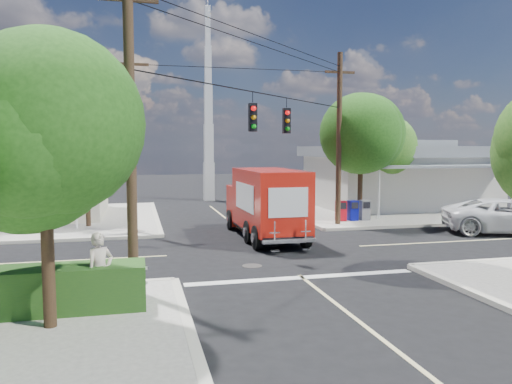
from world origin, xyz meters
name	(u,v)px	position (x,y,z in m)	size (l,w,h in m)	color
ground	(268,251)	(0.00, 0.00, 0.00)	(120.00, 120.00, 0.00)	black
sidewalk_ne	(384,209)	(10.88, 10.88, 0.07)	(14.12, 14.12, 0.14)	gray
sidewalk_nw	(31,220)	(-10.88, 10.88, 0.07)	(14.12, 14.12, 0.14)	gray
road_markings	(278,258)	(0.00, -1.47, 0.01)	(32.00, 32.00, 0.01)	beige
building_ne	(399,174)	(12.50, 11.97, 2.32)	(11.80, 10.20, 4.50)	beige
building_nw	(15,181)	(-12.00, 12.46, 2.22)	(10.80, 10.20, 4.30)	beige
radio_tower	(208,129)	(0.50, 20.00, 5.64)	(0.80, 0.80, 17.00)	silver
tree_sw_front	(44,137)	(-6.99, -7.54, 4.33)	(3.88, 3.78, 6.03)	#422D1C
tree_ne_front	(362,136)	(7.21, 6.76, 4.77)	(4.21, 4.14, 6.66)	#422D1C
tree_ne_back	(385,147)	(9.81, 8.96, 4.19)	(3.77, 3.66, 5.82)	#422D1C
palm_nw_front	(86,130)	(-7.50, 7.50, 5.04)	(3.01, 3.08, 5.59)	#422D1C
palm_nw_back	(49,137)	(-9.50, 9.00, 4.67)	(3.01, 3.08, 5.19)	#422D1C
utility_poles	(221,135)	(-1.58, 1.60, 4.67)	(12.00, 10.68, 9.00)	#473321
picket_fence	(29,283)	(-7.80, -5.60, 0.68)	(5.94, 0.06, 1.00)	silver
hedge_sw	(13,292)	(-8.00, -6.40, 0.69)	(6.20, 1.20, 1.10)	#214919
vending_boxes	(353,210)	(6.50, 6.20, 0.69)	(1.90, 0.50, 1.10)	red
delivery_truck	(265,203)	(0.63, 2.78, 1.61)	(2.49, 7.37, 3.16)	black
parked_car	(509,216)	(12.36, 1.26, 0.83)	(2.77, 6.01, 1.67)	silver
pedestrian	(100,271)	(-5.98, -6.49, 1.10)	(0.70, 0.46, 1.91)	beige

